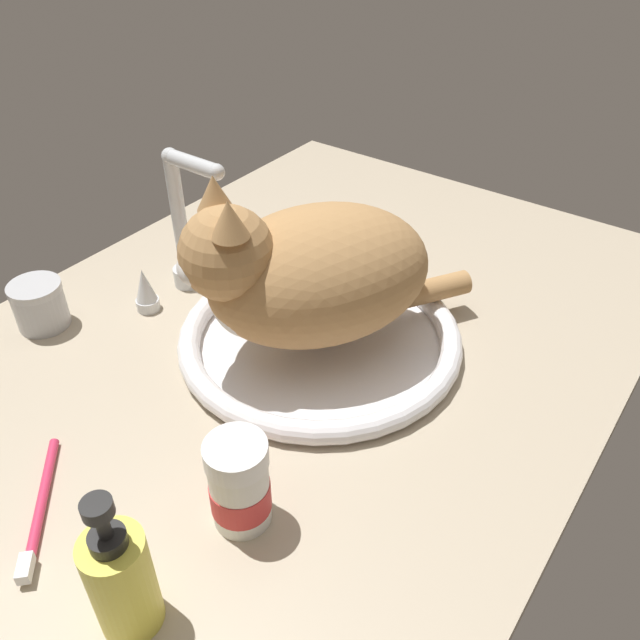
{
  "coord_description": "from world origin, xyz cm",
  "views": [
    {
      "loc": [
        -51.33,
        -41.36,
        56.4
      ],
      "look_at": [
        0.97,
        -3.27,
        7.0
      ],
      "focal_mm": 36.41,
      "sensor_mm": 36.0,
      "label": 1
    }
  ],
  "objects_px": {
    "cat": "(305,273)",
    "sink_basin": "(320,337)",
    "soap_pump_bottle": "(121,580)",
    "pill_bottle": "(239,485)",
    "metal_jar": "(40,305)",
    "faucet": "(186,238)",
    "toothbrush": "(40,509)"
  },
  "relations": [
    {
      "from": "soap_pump_bottle",
      "to": "pill_bottle",
      "type": "distance_m",
      "value": 0.13
    },
    {
      "from": "cat",
      "to": "toothbrush",
      "type": "bearing_deg",
      "value": 170.69
    },
    {
      "from": "soap_pump_bottle",
      "to": "pill_bottle",
      "type": "bearing_deg",
      "value": -3.42
    },
    {
      "from": "sink_basin",
      "to": "toothbrush",
      "type": "distance_m",
      "value": 0.38
    },
    {
      "from": "sink_basin",
      "to": "metal_jar",
      "type": "bearing_deg",
      "value": 119.36
    },
    {
      "from": "faucet",
      "to": "metal_jar",
      "type": "relative_size",
      "value": 3.04
    },
    {
      "from": "cat",
      "to": "metal_jar",
      "type": "relative_size",
      "value": 5.2
    },
    {
      "from": "pill_bottle",
      "to": "toothbrush",
      "type": "xyz_separation_m",
      "value": [
        -0.11,
        0.16,
        -0.04
      ]
    },
    {
      "from": "sink_basin",
      "to": "soap_pump_bottle",
      "type": "height_order",
      "value": "soap_pump_bottle"
    },
    {
      "from": "toothbrush",
      "to": "pill_bottle",
      "type": "bearing_deg",
      "value": -55.1
    },
    {
      "from": "metal_jar",
      "to": "toothbrush",
      "type": "bearing_deg",
      "value": -126.06
    },
    {
      "from": "faucet",
      "to": "pill_bottle",
      "type": "relative_size",
      "value": 2.06
    },
    {
      "from": "soap_pump_bottle",
      "to": "pill_bottle",
      "type": "relative_size",
      "value": 1.53
    },
    {
      "from": "soap_pump_bottle",
      "to": "faucet",
      "type": "bearing_deg",
      "value": 39.34
    },
    {
      "from": "cat",
      "to": "faucet",
      "type": "bearing_deg",
      "value": 85.72
    },
    {
      "from": "sink_basin",
      "to": "metal_jar",
      "type": "distance_m",
      "value": 0.37
    },
    {
      "from": "sink_basin",
      "to": "pill_bottle",
      "type": "relative_size",
      "value": 3.57
    },
    {
      "from": "pill_bottle",
      "to": "cat",
      "type": "bearing_deg",
      "value": 23.49
    },
    {
      "from": "faucet",
      "to": "sink_basin",
      "type": "bearing_deg",
      "value": -90.0
    },
    {
      "from": "pill_bottle",
      "to": "toothbrush",
      "type": "relative_size",
      "value": 0.79
    },
    {
      "from": "toothbrush",
      "to": "metal_jar",
      "type": "bearing_deg",
      "value": 53.94
    },
    {
      "from": "faucet",
      "to": "soap_pump_bottle",
      "type": "height_order",
      "value": "faucet"
    },
    {
      "from": "cat",
      "to": "metal_jar",
      "type": "xyz_separation_m",
      "value": [
        -0.17,
        0.31,
        -0.08
      ]
    },
    {
      "from": "soap_pump_bottle",
      "to": "metal_jar",
      "type": "bearing_deg",
      "value": 63.57
    },
    {
      "from": "faucet",
      "to": "metal_jar",
      "type": "distance_m",
      "value": 0.21
    },
    {
      "from": "faucet",
      "to": "toothbrush",
      "type": "height_order",
      "value": "faucet"
    },
    {
      "from": "pill_bottle",
      "to": "metal_jar",
      "type": "bearing_deg",
      "value": 80.02
    },
    {
      "from": "metal_jar",
      "to": "toothbrush",
      "type": "xyz_separation_m",
      "value": [
        -0.19,
        -0.26,
        -0.03
      ]
    },
    {
      "from": "cat",
      "to": "sink_basin",
      "type": "bearing_deg",
      "value": -31.74
    },
    {
      "from": "faucet",
      "to": "soap_pump_bottle",
      "type": "xyz_separation_m",
      "value": [
        -0.39,
        -0.32,
        -0.02
      ]
    },
    {
      "from": "cat",
      "to": "metal_jar",
      "type": "distance_m",
      "value": 0.37
    },
    {
      "from": "sink_basin",
      "to": "toothbrush",
      "type": "height_order",
      "value": "sink_basin"
    }
  ]
}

